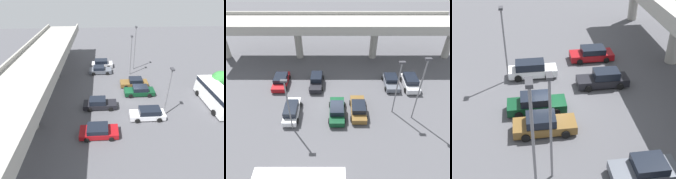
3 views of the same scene
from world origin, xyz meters
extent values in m
plane|color=#4C4C51|center=(0.00, 0.00, 0.00)|extent=(92.86, 92.86, 0.00)
cube|color=#9E9B93|center=(0.00, 13.69, 6.13)|extent=(39.40, 6.92, 0.90)
cube|color=#9E9B93|center=(0.00, 10.38, 6.86)|extent=(39.40, 0.30, 0.55)
cube|color=#9E9B93|center=(0.00, 17.00, 6.86)|extent=(39.40, 0.30, 0.55)
cylinder|color=#9E9B93|center=(-6.57, 13.69, 2.84)|extent=(1.26, 1.26, 5.68)
cylinder|color=#9E9B93|center=(6.57, 13.69, 2.84)|extent=(1.26, 1.26, 5.68)
cylinder|color=#9E9B93|center=(19.70, 13.69, 2.84)|extent=(1.26, 1.26, 5.68)
cube|color=maroon|center=(-8.28, 5.37, 0.50)|extent=(1.96, 4.63, 0.67)
cube|color=black|center=(-8.28, 5.52, 1.14)|extent=(1.80, 2.49, 0.60)
cylinder|color=black|center=(-7.28, 3.94, 0.31)|extent=(0.22, 0.61, 0.61)
cylinder|color=black|center=(-9.28, 3.94, 0.31)|extent=(0.22, 0.61, 0.61)
cylinder|color=black|center=(-7.28, 6.81, 0.31)|extent=(0.22, 0.61, 0.61)
cylinder|color=black|center=(-9.28, 6.81, 0.31)|extent=(0.22, 0.61, 0.61)
cube|color=silver|center=(-5.55, -1.09, 0.54)|extent=(1.71, 4.71, 0.71)
cube|color=black|center=(-5.55, -1.33, 1.26)|extent=(1.57, 2.77, 0.73)
cylinder|color=black|center=(-6.43, 0.37, 0.35)|extent=(0.22, 0.69, 0.69)
cylinder|color=black|center=(-4.68, 0.37, 0.35)|extent=(0.22, 0.69, 0.69)
cylinder|color=black|center=(-6.43, -2.55, 0.35)|extent=(0.22, 0.69, 0.69)
cylinder|color=black|center=(-4.68, -2.55, 0.35)|extent=(0.22, 0.69, 0.69)
cube|color=black|center=(-2.91, 5.27, 0.53)|extent=(1.74, 4.79, 0.70)
cube|color=black|center=(-2.91, 5.60, 1.24)|extent=(1.60, 2.31, 0.72)
cylinder|color=black|center=(-2.01, 3.79, 0.32)|extent=(0.22, 0.64, 0.64)
cylinder|color=black|center=(-3.80, 3.79, 0.32)|extent=(0.22, 0.64, 0.64)
cylinder|color=black|center=(-2.01, 6.76, 0.32)|extent=(0.22, 0.64, 0.64)
cylinder|color=black|center=(-3.80, 6.76, 0.32)|extent=(0.22, 0.64, 0.64)
cube|color=#0C381E|center=(0.20, -1.06, 0.54)|extent=(1.86, 4.85, 0.69)
cube|color=black|center=(0.20, -1.19, 1.21)|extent=(1.71, 2.34, 0.65)
cylinder|color=black|center=(-0.75, 0.45, 0.35)|extent=(0.22, 0.69, 0.69)
cylinder|color=black|center=(1.15, 0.45, 0.35)|extent=(0.22, 0.69, 0.69)
cylinder|color=black|center=(-0.75, -2.56, 0.35)|extent=(0.22, 0.69, 0.69)
cylinder|color=black|center=(1.15, -2.56, 0.35)|extent=(0.22, 0.69, 0.69)
cube|color=brown|center=(2.94, -0.63, 0.52)|extent=(1.86, 4.77, 0.68)
cube|color=black|center=(2.94, -0.89, 1.18)|extent=(1.71, 2.21, 0.66)
cylinder|color=black|center=(1.99, 0.85, 0.33)|extent=(0.22, 0.66, 0.66)
cylinder|color=black|center=(3.89, 0.85, 0.33)|extent=(0.22, 0.66, 0.66)
cylinder|color=black|center=(1.99, -2.11, 0.33)|extent=(0.22, 0.66, 0.66)
cylinder|color=black|center=(3.89, -2.11, 0.33)|extent=(0.22, 0.66, 0.66)
cube|color=#515660|center=(8.29, 5.24, 0.51)|extent=(1.93, 4.35, 0.66)
cube|color=black|center=(8.29, 5.53, 1.12)|extent=(1.78, 2.09, 0.56)
cylinder|color=black|center=(9.27, 3.89, 0.33)|extent=(0.22, 0.65, 0.65)
cylinder|color=black|center=(7.30, 3.89, 0.33)|extent=(0.22, 0.65, 0.65)
cylinder|color=black|center=(9.27, 6.59, 0.33)|extent=(0.22, 0.65, 0.65)
cylinder|color=black|center=(7.30, 6.59, 0.33)|extent=(0.22, 0.65, 0.65)
cube|color=silver|center=(11.09, 4.89, 0.56)|extent=(1.95, 4.39, 0.74)
cube|color=black|center=(11.09, 5.07, 1.29)|extent=(1.79, 2.63, 0.70)
cylinder|color=black|center=(12.08, 3.53, 0.35)|extent=(0.22, 0.70, 0.70)
cylinder|color=black|center=(10.09, 3.53, 0.35)|extent=(0.22, 0.70, 0.70)
cylinder|color=black|center=(12.08, 6.25, 0.35)|extent=(0.22, 0.70, 0.70)
cylinder|color=black|center=(10.09, 6.25, 0.35)|extent=(0.22, 0.70, 0.70)
cube|color=white|center=(-2.99, -11.66, 1.57)|extent=(7.92, 2.39, 2.67)
cube|color=black|center=(-2.99, -11.66, 2.53)|extent=(7.76, 2.44, 0.59)
cylinder|color=black|center=(-0.54, -10.44, 0.42)|extent=(0.84, 0.29, 0.84)
cylinder|color=black|center=(-0.54, -12.88, 0.42)|extent=(0.84, 0.29, 0.84)
cylinder|color=black|center=(-5.45, -10.44, 0.42)|extent=(0.84, 0.29, 0.84)
cylinder|color=slate|center=(9.68, -1.62, 4.24)|extent=(0.16, 0.16, 8.47)
cube|color=#333338|center=(9.68, -1.62, 8.57)|extent=(0.70, 0.35, 0.20)
cylinder|color=slate|center=(7.41, -0.54, 3.70)|extent=(0.16, 0.16, 7.41)
cube|color=#333338|center=(7.41, -0.54, 7.51)|extent=(0.70, 0.35, 0.20)
cylinder|color=slate|center=(-5.14, -3.47, 3.51)|extent=(0.16, 0.16, 7.02)
cube|color=#333338|center=(-5.14, -3.47, 7.12)|extent=(0.70, 0.35, 0.20)
cylinder|color=brown|center=(-0.10, -13.80, 0.72)|extent=(0.24, 0.24, 1.44)
sphere|color=#337F38|center=(-0.10, -13.80, 2.61)|extent=(2.75, 2.75, 2.75)
camera|label=1|loc=(-23.23, 4.62, 16.12)|focal=28.00mm
camera|label=2|loc=(0.33, -21.17, 20.08)|focal=35.00mm
camera|label=3|loc=(21.29, -1.68, 15.68)|focal=50.00mm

